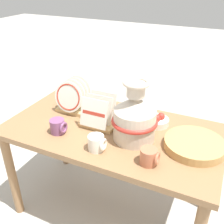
% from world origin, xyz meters
% --- Properties ---
extents(ground_plane, '(14.00, 14.00, 0.00)m').
position_xyz_m(ground_plane, '(0.00, 0.00, 0.00)').
color(ground_plane, '#B2ADA3').
extents(display_table, '(1.27, 0.68, 0.68)m').
position_xyz_m(display_table, '(0.00, 0.00, 0.59)').
color(display_table, olive).
rests_on(display_table, ground_plane).
extents(ceramic_vase, '(0.25, 0.25, 0.34)m').
position_xyz_m(ceramic_vase, '(0.15, -0.04, 0.81)').
color(ceramic_vase, beige).
rests_on(ceramic_vase, display_table).
extents(dish_rack_round_plates, '(0.21, 0.17, 0.22)m').
position_xyz_m(dish_rack_round_plates, '(-0.32, 0.09, 0.76)').
color(dish_rack_round_plates, tan).
rests_on(dish_rack_round_plates, display_table).
extents(dish_rack_square_plates, '(0.21, 0.16, 0.19)m').
position_xyz_m(dish_rack_square_plates, '(-0.09, -0.00, 0.73)').
color(dish_rack_square_plates, tan).
rests_on(dish_rack_square_plates, display_table).
extents(wicker_charger_stack, '(0.31, 0.31, 0.04)m').
position_xyz_m(wicker_charger_stack, '(0.47, 0.01, 0.70)').
color(wicker_charger_stack, tan).
rests_on(wicker_charger_stack, display_table).
extents(mug_terracotta_glaze, '(0.09, 0.08, 0.08)m').
position_xyz_m(mug_terracotta_glaze, '(0.30, -0.21, 0.72)').
color(mug_terracotta_glaze, '#B76647').
rests_on(mug_terracotta_glaze, display_table).
extents(mug_cream_glaze, '(0.09, 0.08, 0.08)m').
position_xyz_m(mug_cream_glaze, '(0.02, -0.22, 0.72)').
color(mug_cream_glaze, silver).
rests_on(mug_cream_glaze, display_table).
extents(mug_plum_glaze, '(0.09, 0.08, 0.08)m').
position_xyz_m(mug_plum_glaze, '(-0.26, -0.17, 0.72)').
color(mug_plum_glaze, '#7A4770').
rests_on(mug_plum_glaze, display_table).
extents(fruit_bowl, '(0.14, 0.14, 0.08)m').
position_xyz_m(fruit_bowl, '(0.23, 0.15, 0.70)').
color(fruit_bowl, silver).
rests_on(fruit_bowl, display_table).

